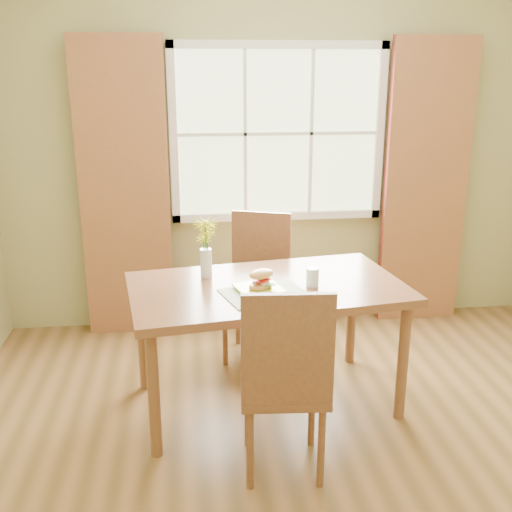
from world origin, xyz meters
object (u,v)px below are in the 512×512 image
Objects in this scene: croissant_sandwich at (261,280)px; chair_far at (258,279)px; chair_near at (285,376)px; water_glass at (312,278)px; dining_table at (267,298)px; flower_vase at (206,241)px.

chair_far is at bearing 47.78° from croissant_sandwich.
chair_near is 1.41m from chair_far.
croissant_sandwich is 0.31m from water_glass.
chair_far reaches higher than croissant_sandwich.
chair_far is 0.83m from water_glass.
croissant_sandwich is at bearing -168.22° from water_glass.
chair_near is 0.66m from croissant_sandwich.
dining_table is 15.41× the size of water_glass.
water_glass is at bearing 72.43° from chair_near.
chair_near is 1.05m from flower_vase.
water_glass is (0.23, -0.75, 0.26)m from chair_far.
chair_near is at bearing -71.55° from chair_far.
chair_near is 5.38× the size of croissant_sandwich.
croissant_sandwich is (-0.04, 0.60, 0.28)m from chair_near.
flower_vase reaches higher than dining_table.
water_glass is (0.26, 0.66, 0.26)m from chair_near.
flower_vase is (-0.37, -0.52, 0.44)m from chair_far.
flower_vase is at bearing 143.74° from dining_table.
chair_near reaches higher than chair_far.
croissant_sandwich is 0.53× the size of flower_vase.
chair_near is at bearing -111.74° from water_glass.
chair_near reaches higher than croissant_sandwich.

